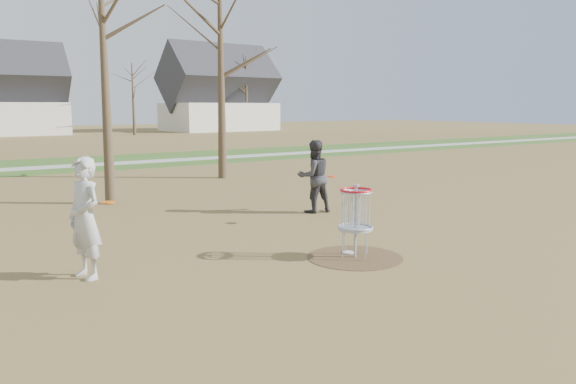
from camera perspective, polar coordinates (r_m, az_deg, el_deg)
The scene contains 11 objects.
ground at distance 10.68m, azimuth 6.80°, elevation -6.63°, with size 160.00×160.00×0.00m, color brown.
green_band at distance 29.68m, azimuth -20.84°, elevation 2.70°, with size 160.00×8.00×0.01m, color #2D5119.
footpath at distance 28.71m, azimuth -20.37°, elevation 2.56°, with size 160.00×1.50×0.01m, color #9E9E99.
dirt_circle at distance 10.68m, azimuth 6.80°, elevation -6.60°, with size 1.80×1.80×0.01m, color #47331E.
player_standing at distance 9.73m, azimuth -19.94°, elevation -2.53°, with size 0.73×0.48×2.01m, color #B3B3B3.
player_throwing at distance 14.93m, azimuth 2.65°, elevation 1.59°, with size 0.94×0.73×1.93m, color #323136.
disc_grounded at distance 10.95m, azimuth 6.16°, elevation -6.12°, with size 0.22×0.22×0.02m, color silver.
discs_in_play at distance 11.34m, azimuth -4.26°, elevation 0.58°, with size 5.90×1.54×0.15m.
disc_golf_basket at distance 10.48m, azimuth 6.89°, elevation -1.80°, with size 0.64×0.64×1.35m.
bare_trees at distance 44.45m, azimuth -23.51°, elevation 11.25°, with size 52.62×44.98×9.00m.
houses_row at distance 61.33m, azimuth -24.05°, elevation 8.61°, with size 56.51×10.01×7.26m.
Camera 1 is at (-6.79, -7.75, 2.81)m, focal length 35.00 mm.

